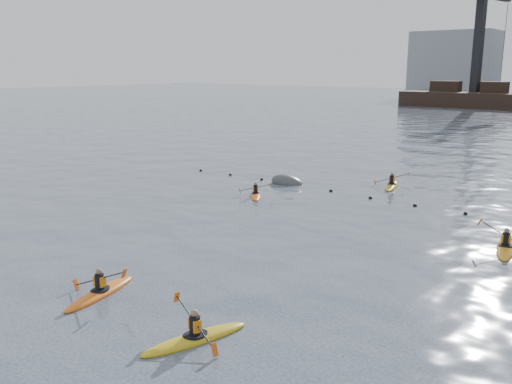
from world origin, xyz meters
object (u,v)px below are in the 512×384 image
at_px(mooring_buoy, 288,184).
at_px(kayaker_3, 505,247).
at_px(kayaker_0, 100,292).
at_px(kayaker_1, 195,337).
at_px(kayaker_5, 392,185).
at_px(kayaker_2, 256,194).

bearing_deg(mooring_buoy, kayaker_3, -19.58).
bearing_deg(kayaker_0, kayaker_1, -16.65).
bearing_deg(kayaker_0, mooring_buoy, 92.66).
xyz_separation_m(kayaker_3, kayaker_5, (-9.81, 9.37, -0.00)).
relative_size(kayaker_1, mooring_buoy, 1.50).
bearing_deg(kayaker_2, kayaker_5, 14.93).
height_order(kayaker_3, mooring_buoy, kayaker_3).
height_order(kayaker_1, kayaker_2, kayaker_1).
xyz_separation_m(kayaker_1, kayaker_3, (5.23, 14.90, 0.00)).
bearing_deg(kayaker_5, kayaker_2, -142.50).
bearing_deg(kayaker_2, kayaker_1, -96.64).
bearing_deg(kayaker_2, kayaker_0, -111.13).
relative_size(kayaker_0, mooring_buoy, 1.50).
bearing_deg(kayaker_3, kayaker_0, -138.02).
relative_size(kayaker_0, kayaker_5, 1.00).
height_order(kayaker_0, mooring_buoy, kayaker_0).
bearing_deg(kayaker_5, mooring_buoy, -166.80).
xyz_separation_m(kayaker_0, kayaker_2, (-5.21, 15.90, -0.01)).
distance_m(kayaker_0, kayaker_1, 5.19).
xyz_separation_m(kayaker_1, mooring_buoy, (-10.90, 20.63, -0.11)).
distance_m(kayaker_2, kayaker_3, 15.67).
distance_m(kayaker_1, kayaker_3, 15.79).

